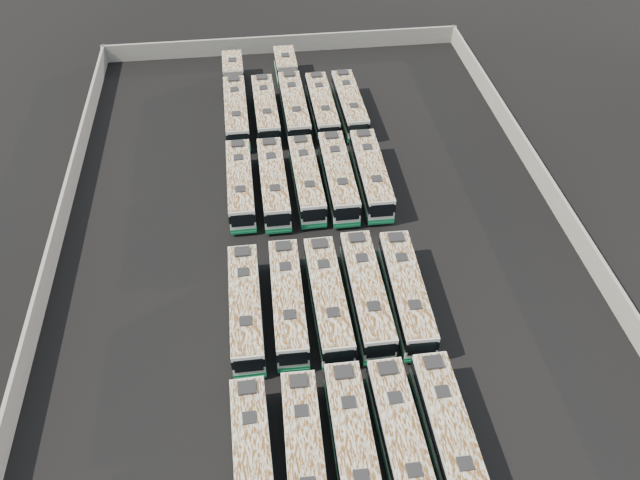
{
  "coord_description": "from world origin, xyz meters",
  "views": [
    {
      "loc": [
        -4.6,
        -38.62,
        37.89
      ],
      "look_at": [
        0.1,
        -0.88,
        1.6
      ],
      "focal_mm": 35.0,
      "sensor_mm": 36.0,
      "label": 1
    }
  ],
  "objects": [
    {
      "name": "bus_back_center",
      "position": [
        -0.16,
        23.1,
        1.65
      ],
      "size": [
        2.67,
        17.83,
        3.23
      ],
      "rotation": [
        0.0,
        0.0,
        0.01
      ],
      "color": "silver",
      "rests_on": "ground"
    },
    {
      "name": "bus_back_far_left",
      "position": [
        -6.41,
        22.96,
        1.62
      ],
      "size": [
        2.59,
        17.48,
        3.16
      ],
      "rotation": [
        0.0,
        0.0,
        0.01
      ],
      "color": "silver",
      "rests_on": "ground"
    },
    {
      "name": "bus_front_left",
      "position": [
        -3.24,
        -20.03,
        1.58
      ],
      "size": [
        2.58,
        11.04,
        3.09
      ],
      "rotation": [
        0.0,
        0.0,
        -0.02
      ],
      "color": "silver",
      "rests_on": "ground"
    },
    {
      "name": "bus_front_far_right",
      "position": [
        6.03,
        -19.9,
        1.63
      ],
      "size": [
        2.47,
        11.36,
        3.19
      ],
      "rotation": [
        0.0,
        0.0,
        0.01
      ],
      "color": "silver",
      "rests_on": "ground"
    },
    {
      "name": "bus_front_right",
      "position": [
        2.93,
        -19.92,
        1.62
      ],
      "size": [
        2.58,
        11.29,
        3.17
      ],
      "rotation": [
        0.0,
        0.0,
        0.02
      ],
      "color": "silver",
      "rests_on": "ground"
    },
    {
      "name": "bus_back_right",
      "position": [
        2.92,
        19.95,
        1.57
      ],
      "size": [
        2.48,
        10.95,
        3.07
      ],
      "rotation": [
        0.0,
        0.0,
        0.02
      ],
      "color": "silver",
      "rests_on": "ground"
    },
    {
      "name": "bus_midfront_left",
      "position": [
        -3.18,
        -7.34,
        1.6
      ],
      "size": [
        2.54,
        11.17,
        3.14
      ],
      "rotation": [
        0.0,
        0.0,
        -0.02
      ],
      "color": "silver",
      "rests_on": "ground"
    },
    {
      "name": "bus_midback_left",
      "position": [
        -3.27,
        7.31,
        1.61
      ],
      "size": [
        2.45,
        11.21,
        3.15
      ],
      "rotation": [
        0.0,
        0.0,
        0.01
      ],
      "color": "silver",
      "rests_on": "ground"
    },
    {
      "name": "bus_midfront_right",
      "position": [
        2.92,
        -7.31,
        1.65
      ],
      "size": [
        2.46,
        11.48,
        3.23
      ],
      "rotation": [
        0.0,
        0.0,
        0.0
      ],
      "color": "silver",
      "rests_on": "ground"
    },
    {
      "name": "ground",
      "position": [
        0.0,
        0.0,
        0.0
      ],
      "size": [
        140.0,
        140.0,
        0.0
      ],
      "primitive_type": "plane",
      "color": "black",
      "rests_on": "ground"
    },
    {
      "name": "bus_midback_center",
      "position": [
        -0.14,
        7.49,
        1.59
      ],
      "size": [
        2.51,
        11.06,
        3.1
      ],
      "rotation": [
        0.0,
        0.0,
        0.02
      ],
      "color": "silver",
      "rests_on": "ground"
    },
    {
      "name": "bus_midback_far_left",
      "position": [
        -6.33,
        7.54,
        1.58
      ],
      "size": [
        2.38,
        11.0,
        3.09
      ],
      "rotation": [
        0.0,
        0.0,
        0.0
      ],
      "color": "silver",
      "rests_on": "ground"
    },
    {
      "name": "bus_midfront_center",
      "position": [
        -0.12,
        -7.52,
        1.63
      ],
      "size": [
        2.53,
        11.33,
        3.18
      ],
      "rotation": [
        0.0,
        0.0,
        0.01
      ],
      "color": "silver",
      "rests_on": "ground"
    },
    {
      "name": "bus_front_center",
      "position": [
        -0.15,
        -19.93,
        1.64
      ],
      "size": [
        2.48,
        11.37,
        3.2
      ],
      "rotation": [
        0.0,
        0.0,
        -0.01
      ],
      "color": "silver",
      "rests_on": "ground"
    },
    {
      "name": "bus_midfront_far_left",
      "position": [
        -6.4,
        -7.55,
        1.6
      ],
      "size": [
        2.36,
        11.12,
        3.13
      ],
      "rotation": [
        0.0,
        0.0,
        0.0
      ],
      "color": "silver",
      "rests_on": "ground"
    },
    {
      "name": "bus_front_far_left",
      "position": [
        -6.41,
        -20.12,
        1.58
      ],
      "size": [
        2.57,
        11.05,
        3.1
      ],
      "rotation": [
        0.0,
        0.0,
        0.02
      ],
      "color": "silver",
      "rests_on": "ground"
    },
    {
      "name": "bus_back_far_right",
      "position": [
        5.97,
        20.09,
        1.58
      ],
      "size": [
        2.53,
        10.98,
        3.08
      ],
      "rotation": [
        0.0,
        0.0,
        0.02
      ],
      "color": "silver",
      "rests_on": "ground"
    },
    {
      "name": "bus_midback_far_right",
      "position": [
        6.01,
        7.47,
        1.64
      ],
      "size": [
        2.51,
        11.4,
        3.2
      ],
      "rotation": [
        0.0,
        0.0,
        -0.01
      ],
      "color": "silver",
      "rests_on": "ground"
    },
    {
      "name": "bus_midfront_far_right",
      "position": [
        6.01,
        -7.55,
        1.62
      ],
      "size": [
        2.63,
        11.33,
        3.18
      ],
      "rotation": [
        0.0,
        0.0,
        -0.02
      ],
      "color": "silver",
      "rests_on": "ground"
    },
    {
      "name": "perimeter_wall",
      "position": [
        0.0,
        0.0,
        1.1
      ],
      "size": [
        45.2,
        73.2,
        2.2
      ],
      "color": "slate",
      "rests_on": "ground"
    },
    {
      "name": "bus_midback_right",
      "position": [
        2.86,
        7.44,
        1.65
      ],
      "size": [
        2.44,
        11.46,
        3.23
      ],
      "rotation": [
        0.0,
        0.0,
        0.0
      ],
      "color": "silver",
      "rests_on": "ground"
    },
    {
      "name": "bus_back_left",
      "position": [
        -3.21,
        20.07,
        1.59
      ],
      "size": [
        2.53,
        11.08,
        3.11
      ],
      "rotation": [
        0.0,
        0.0,
        0.02
      ],
      "color": "silver",
      "rests_on": "ground"
    }
  ]
}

